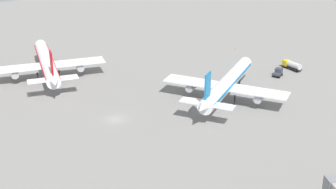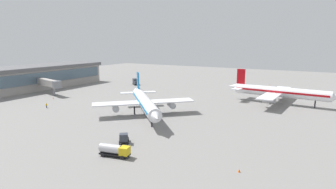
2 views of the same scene
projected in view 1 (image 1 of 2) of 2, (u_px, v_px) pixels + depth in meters
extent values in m
plane|color=gray|center=(115.00, 119.00, 120.35)|extent=(288.00, 288.00, 0.00)
cylinder|color=white|center=(227.00, 83.00, 129.87)|extent=(27.02, 25.91, 3.71)
cone|color=white|center=(246.00, 62.00, 145.05)|extent=(5.12, 5.11, 3.52)
cone|color=white|center=(203.00, 107.00, 114.48)|extent=(5.41, 5.35, 2.97)
cube|color=#1972B2|center=(227.00, 82.00, 129.76)|extent=(26.09, 25.03, 0.67)
cube|color=white|center=(225.00, 87.00, 128.59)|extent=(25.97, 26.96, 0.33)
cylinder|color=#A5A8AD|center=(192.00, 86.00, 132.43)|extent=(4.59, 4.50, 2.04)
cylinder|color=#A5A8AD|center=(260.00, 97.00, 125.75)|extent=(4.59, 4.50, 2.04)
cube|color=white|center=(207.00, 104.00, 116.91)|extent=(11.01, 11.38, 0.27)
cube|color=#1972B2|center=(208.00, 86.00, 115.20)|extent=(2.62, 2.52, 5.94)
cylinder|color=black|center=(240.00, 79.00, 141.05)|extent=(0.45, 0.45, 2.60)
cylinder|color=black|center=(212.00, 96.00, 129.91)|extent=(0.45, 0.45, 2.60)
cylinder|color=black|center=(235.00, 100.00, 127.70)|extent=(0.45, 0.45, 2.60)
cylinder|color=white|center=(47.00, 62.00, 144.83)|extent=(6.16, 34.15, 3.74)
cone|color=white|center=(40.00, 44.00, 160.67)|extent=(3.81, 3.98, 3.55)
cone|color=white|center=(54.00, 82.00, 128.78)|extent=(3.32, 4.87, 2.99)
cube|color=red|center=(46.00, 61.00, 144.72)|extent=(6.13, 32.80, 0.67)
cube|color=white|center=(47.00, 65.00, 143.49)|extent=(32.58, 7.73, 0.34)
cylinder|color=#A5A8AD|center=(15.00, 73.00, 141.33)|extent=(2.37, 4.55, 2.06)
cylinder|color=#A5A8AD|center=(80.00, 66.00, 146.65)|extent=(2.37, 4.55, 2.06)
cube|color=white|center=(53.00, 79.00, 131.31)|extent=(13.09, 3.96, 0.27)
cube|color=red|center=(51.00, 63.00, 129.59)|extent=(0.64, 3.28, 5.98)
cylinder|color=black|center=(43.00, 60.00, 156.45)|extent=(0.45, 0.45, 2.62)
cylinder|color=black|center=(38.00, 77.00, 142.80)|extent=(0.45, 0.45, 2.62)
cylinder|color=black|center=(59.00, 75.00, 144.56)|extent=(0.45, 0.45, 2.62)
cube|color=black|center=(278.00, 75.00, 146.74)|extent=(3.70, 3.45, 0.30)
cube|color=#333842|center=(279.00, 71.00, 146.93)|extent=(2.58, 2.60, 1.60)
cube|color=#3F596B|center=(280.00, 69.00, 147.46)|extent=(1.03, 1.32, 0.90)
cube|color=#333842|center=(277.00, 74.00, 145.87)|extent=(2.26, 2.36, 0.50)
cylinder|color=black|center=(276.00, 73.00, 148.13)|extent=(0.82, 0.72, 0.80)
cylinder|color=black|center=(282.00, 75.00, 147.25)|extent=(0.82, 0.72, 0.80)
cylinder|color=black|center=(273.00, 76.00, 146.34)|extent=(0.82, 0.72, 0.80)
cylinder|color=black|center=(280.00, 77.00, 145.46)|extent=(0.82, 0.72, 0.80)
cube|color=black|center=(292.00, 68.00, 152.27)|extent=(3.18, 6.56, 0.30)
cube|color=gold|center=(286.00, 63.00, 153.61)|extent=(2.24, 2.16, 1.60)
cube|color=#3F596B|center=(284.00, 61.00, 154.10)|extent=(1.58, 0.41, 0.90)
cylinder|color=#B7B7BC|center=(294.00, 65.00, 151.19)|extent=(2.71, 4.78, 1.80)
cylinder|color=black|center=(284.00, 67.00, 153.50)|extent=(0.46, 0.85, 0.80)
cylinder|color=black|center=(288.00, 66.00, 154.50)|extent=(0.46, 0.85, 0.80)
cylinder|color=black|center=(295.00, 71.00, 150.16)|extent=(0.46, 0.85, 0.80)
cylinder|color=black|center=(299.00, 70.00, 151.16)|extent=(0.46, 0.85, 0.80)
cube|color=slate|center=(335.00, 186.00, 84.55)|extent=(3.61, 3.09, 3.08)
cone|color=#EA590C|center=(235.00, 48.00, 170.63)|extent=(0.44, 0.44, 0.60)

